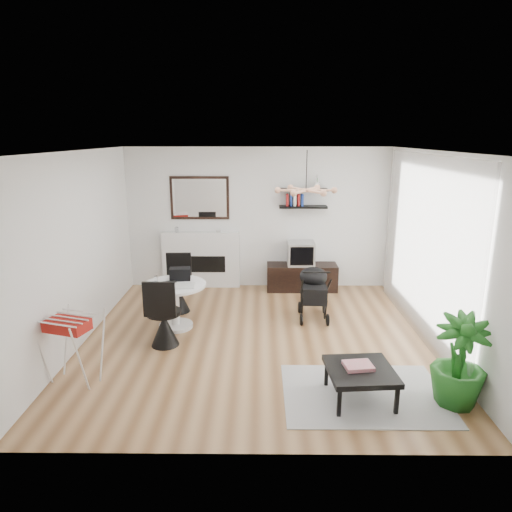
{
  "coord_description": "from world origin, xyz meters",
  "views": [
    {
      "loc": [
        0.05,
        -6.16,
        2.9
      ],
      "look_at": [
        -0.01,
        0.4,
        1.16
      ],
      "focal_mm": 32.0,
      "sensor_mm": 36.0,
      "label": 1
    }
  ],
  "objects_px": {
    "drying_rack": "(73,348)",
    "potted_plant": "(459,361)",
    "crt_tv": "(301,253)",
    "coffee_table": "(361,372)",
    "fireplace": "(201,253)",
    "dining_table": "(175,299)",
    "tv_console": "(302,277)",
    "stroller": "(313,294)"
  },
  "relations": [
    {
      "from": "drying_rack",
      "to": "potted_plant",
      "type": "bearing_deg",
      "value": 11.72
    },
    {
      "from": "crt_tv",
      "to": "coffee_table",
      "type": "bearing_deg",
      "value": -84.78
    },
    {
      "from": "fireplace",
      "to": "potted_plant",
      "type": "xyz_separation_m",
      "value": [
        3.32,
        -4.06,
        -0.16
      ]
    },
    {
      "from": "dining_table",
      "to": "drying_rack",
      "type": "distance_m",
      "value": 1.88
    },
    {
      "from": "fireplace",
      "to": "tv_console",
      "type": "distance_m",
      "value": 2.01
    },
    {
      "from": "tv_console",
      "to": "stroller",
      "type": "distance_m",
      "value": 1.41
    },
    {
      "from": "fireplace",
      "to": "dining_table",
      "type": "distance_m",
      "value": 2.02
    },
    {
      "from": "tv_console",
      "to": "dining_table",
      "type": "xyz_separation_m",
      "value": [
        -2.12,
        -1.83,
        0.22
      ]
    },
    {
      "from": "dining_table",
      "to": "coffee_table",
      "type": "height_order",
      "value": "dining_table"
    },
    {
      "from": "tv_console",
      "to": "crt_tv",
      "type": "relative_size",
      "value": 2.63
    },
    {
      "from": "fireplace",
      "to": "drying_rack",
      "type": "distance_m",
      "value": 3.8
    },
    {
      "from": "fireplace",
      "to": "potted_plant",
      "type": "relative_size",
      "value": 2.07
    },
    {
      "from": "tv_console",
      "to": "coffee_table",
      "type": "relative_size",
      "value": 1.72
    },
    {
      "from": "crt_tv",
      "to": "drying_rack",
      "type": "distance_m",
      "value": 4.6
    },
    {
      "from": "potted_plant",
      "to": "drying_rack",
      "type": "bearing_deg",
      "value": 174.52
    },
    {
      "from": "fireplace",
      "to": "dining_table",
      "type": "relative_size",
      "value": 2.22
    },
    {
      "from": "tv_console",
      "to": "crt_tv",
      "type": "bearing_deg",
      "value": -173.68
    },
    {
      "from": "fireplace",
      "to": "stroller",
      "type": "distance_m",
      "value": 2.58
    },
    {
      "from": "tv_console",
      "to": "stroller",
      "type": "relative_size",
      "value": 1.45
    },
    {
      "from": "dining_table",
      "to": "stroller",
      "type": "height_order",
      "value": "stroller"
    },
    {
      "from": "tv_console",
      "to": "dining_table",
      "type": "relative_size",
      "value": 1.38
    },
    {
      "from": "fireplace",
      "to": "potted_plant",
      "type": "height_order",
      "value": "fireplace"
    },
    {
      "from": "dining_table",
      "to": "coffee_table",
      "type": "bearing_deg",
      "value": -39.26
    },
    {
      "from": "stroller",
      "to": "potted_plant",
      "type": "distance_m",
      "value": 2.81
    },
    {
      "from": "tv_console",
      "to": "potted_plant",
      "type": "distance_m",
      "value": 4.14
    },
    {
      "from": "fireplace",
      "to": "tv_console",
      "type": "xyz_separation_m",
      "value": [
        1.96,
        -0.17,
        -0.43
      ]
    },
    {
      "from": "stroller",
      "to": "coffee_table",
      "type": "xyz_separation_m",
      "value": [
        0.26,
        -2.42,
        -0.05
      ]
    },
    {
      "from": "tv_console",
      "to": "stroller",
      "type": "xyz_separation_m",
      "value": [
        0.06,
        -1.4,
        0.15
      ]
    },
    {
      "from": "drying_rack",
      "to": "potted_plant",
      "type": "height_order",
      "value": "potted_plant"
    },
    {
      "from": "fireplace",
      "to": "drying_rack",
      "type": "xyz_separation_m",
      "value": [
        -1.08,
        -3.64,
        -0.24
      ]
    },
    {
      "from": "drying_rack",
      "to": "crt_tv",
      "type": "bearing_deg",
      "value": 66.24
    },
    {
      "from": "crt_tv",
      "to": "drying_rack",
      "type": "height_order",
      "value": "crt_tv"
    },
    {
      "from": "coffee_table",
      "to": "potted_plant",
      "type": "relative_size",
      "value": 0.75
    },
    {
      "from": "drying_rack",
      "to": "coffee_table",
      "type": "distance_m",
      "value": 3.38
    },
    {
      "from": "dining_table",
      "to": "fireplace",
      "type": "bearing_deg",
      "value": 85.51
    },
    {
      "from": "drying_rack",
      "to": "stroller",
      "type": "distance_m",
      "value": 3.73
    },
    {
      "from": "crt_tv",
      "to": "potted_plant",
      "type": "relative_size",
      "value": 0.49
    },
    {
      "from": "coffee_table",
      "to": "dining_table",
      "type": "bearing_deg",
      "value": 140.74
    },
    {
      "from": "fireplace",
      "to": "stroller",
      "type": "bearing_deg",
      "value": -37.84
    },
    {
      "from": "crt_tv",
      "to": "dining_table",
      "type": "bearing_deg",
      "value": -138.79
    },
    {
      "from": "tv_console",
      "to": "drying_rack",
      "type": "distance_m",
      "value": 4.62
    },
    {
      "from": "fireplace",
      "to": "dining_table",
      "type": "height_order",
      "value": "fireplace"
    }
  ]
}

